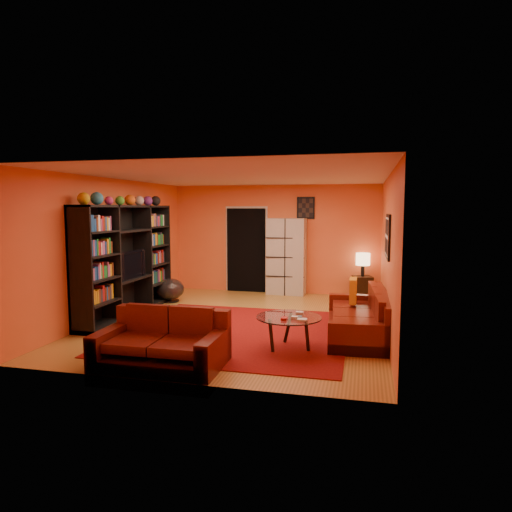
% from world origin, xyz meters
% --- Properties ---
extents(floor, '(6.00, 6.00, 0.00)m').
position_xyz_m(floor, '(0.00, 0.00, 0.00)').
color(floor, olive).
rests_on(floor, ground).
extents(ceiling, '(6.00, 6.00, 0.00)m').
position_xyz_m(ceiling, '(0.00, 0.00, 2.60)').
color(ceiling, white).
rests_on(ceiling, wall_back).
extents(wall_back, '(6.00, 0.00, 6.00)m').
position_xyz_m(wall_back, '(0.00, 3.00, 1.30)').
color(wall_back, orange).
rests_on(wall_back, floor).
extents(wall_front, '(6.00, 0.00, 6.00)m').
position_xyz_m(wall_front, '(0.00, -3.00, 1.30)').
color(wall_front, orange).
rests_on(wall_front, floor).
extents(wall_left, '(0.00, 6.00, 6.00)m').
position_xyz_m(wall_left, '(-2.50, 0.00, 1.30)').
color(wall_left, orange).
rests_on(wall_left, floor).
extents(wall_right, '(0.00, 6.00, 6.00)m').
position_xyz_m(wall_right, '(2.50, 0.00, 1.30)').
color(wall_right, orange).
rests_on(wall_right, floor).
extents(rug, '(3.60, 3.60, 0.01)m').
position_xyz_m(rug, '(0.10, -0.70, 0.01)').
color(rug, '#620B0B').
rests_on(rug, floor).
extents(doorway, '(0.95, 0.10, 2.04)m').
position_xyz_m(doorway, '(-0.70, 2.96, 1.02)').
color(doorway, black).
rests_on(doorway, floor).
extents(wall_art_right, '(0.03, 1.00, 0.70)m').
position_xyz_m(wall_art_right, '(2.48, -0.30, 1.60)').
color(wall_art_right, black).
rests_on(wall_art_right, wall_right).
extents(wall_art_back, '(0.42, 0.03, 0.52)m').
position_xyz_m(wall_art_back, '(0.75, 2.98, 2.05)').
color(wall_art_back, black).
rests_on(wall_art_back, wall_back).
extents(entertainment_unit, '(0.45, 3.00, 2.10)m').
position_xyz_m(entertainment_unit, '(-2.27, 0.00, 1.05)').
color(entertainment_unit, black).
rests_on(entertainment_unit, floor).
extents(tv, '(0.92, 0.12, 0.53)m').
position_xyz_m(tv, '(-2.23, -0.05, 0.98)').
color(tv, black).
rests_on(tv, entertainment_unit).
extents(sofa, '(1.10, 2.37, 0.85)m').
position_xyz_m(sofa, '(2.14, -0.39, 0.28)').
color(sofa, '#4B0F0A').
rests_on(sofa, rug).
extents(loveseat, '(1.62, 0.98, 0.85)m').
position_xyz_m(loveseat, '(-0.41, -2.41, 0.28)').
color(loveseat, '#4B0F0A').
rests_on(loveseat, rug).
extents(throw_pillow, '(0.12, 0.42, 0.42)m').
position_xyz_m(throw_pillow, '(1.95, 0.13, 0.63)').
color(throw_pillow, orange).
rests_on(throw_pillow, sofa).
extents(coffee_table, '(0.95, 0.95, 0.47)m').
position_xyz_m(coffee_table, '(1.08, -1.41, 0.43)').
color(coffee_table, silver).
rests_on(coffee_table, floor).
extents(storage_cabinet, '(0.92, 0.45, 1.81)m').
position_xyz_m(storage_cabinet, '(0.32, 2.80, 0.90)').
color(storage_cabinet, '#B7B3A9').
rests_on(storage_cabinet, floor).
extents(bowl_chair, '(0.62, 0.62, 0.51)m').
position_xyz_m(bowl_chair, '(-2.00, 1.32, 0.27)').
color(bowl_chair, black).
rests_on(bowl_chair, floor).
extents(side_table, '(0.50, 0.50, 0.50)m').
position_xyz_m(side_table, '(2.09, 2.75, 0.25)').
color(side_table, black).
rests_on(side_table, floor).
extents(table_lamp, '(0.32, 0.32, 0.53)m').
position_xyz_m(table_lamp, '(2.09, 2.75, 0.88)').
color(table_lamp, black).
rests_on(table_lamp, side_table).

